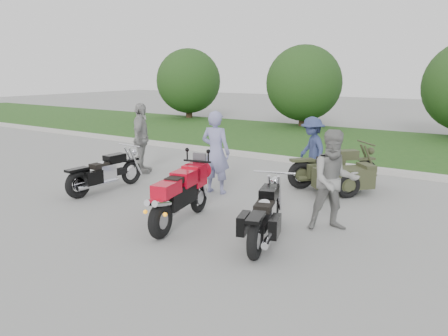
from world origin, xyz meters
The scene contains 13 objects.
ground centered at (0.00, 0.00, 0.00)m, with size 80.00×80.00×0.00m, color gray.
curb centered at (0.00, 6.00, 0.07)m, with size 60.00×0.30×0.15m, color #B3B0A9.
grass_strip centered at (0.00, 10.15, 0.07)m, with size 60.00×8.00×0.14m, color #3A6021.
tree_far_left centered at (-10.00, 13.50, 2.19)m, with size 3.60×3.60×4.00m.
tree_mid_left centered at (-3.00, 13.50, 2.19)m, with size 3.60×3.60×4.00m.
sportbike_red centered at (0.63, -0.32, 0.60)m, with size 0.67×2.15×1.03m.
cruiser_left centered at (-2.33, 0.45, 0.43)m, with size 0.38×2.19×0.84m.
cruiser_right centered at (2.34, -0.19, 0.44)m, with size 0.85×2.16×0.86m.
cruiser_sidecar centered at (2.28, 3.51, 0.42)m, with size 2.00×2.12×0.91m.
person_stripe centered at (-0.07, 1.86, 0.96)m, with size 0.70×0.46×1.93m, color #8282B1.
person_grey centered at (3.06, 1.03, 0.91)m, with size 0.88×0.69×1.82m, color gray.
person_denim centered at (1.38, 4.08, 0.84)m, with size 1.08×0.62×1.68m, color navy.
person_back centered at (-2.95, 2.39, 0.97)m, with size 1.14×0.47×1.94m, color #9C9A96.
Camera 1 is at (5.58, -6.29, 2.83)m, focal length 35.00 mm.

